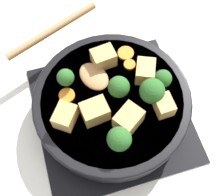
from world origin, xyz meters
The scene contains 18 objects.
ground_plane centered at (0.00, 0.00, 0.00)m, with size 2.40×2.40×0.00m, color white.
front_burner_grate centered at (0.00, 0.00, 0.01)m, with size 0.31×0.31×0.03m.
skillet_pan centered at (0.00, 0.00, 0.06)m, with size 0.32×0.39×0.05m.
wooden_spoon centered at (-0.05, 0.12, 0.09)m, with size 0.21×0.22×0.02m.
tofu_cube_center_large centered at (0.07, 0.03, 0.10)m, with size 0.04×0.03×0.03m, color tan.
tofu_cube_near_handle centered at (0.08, -0.05, 0.09)m, with size 0.04×0.03×0.03m, color tan.
tofu_cube_east_chunk centered at (0.01, 0.08, 0.10)m, with size 0.04×0.04×0.04m, color tan.
tofu_cube_west_chunk centered at (-0.09, -0.02, 0.10)m, with size 0.04×0.03×0.03m, color tan.
tofu_cube_back_piece centered at (-0.04, -0.03, 0.10)m, with size 0.05×0.04×0.04m, color tan.
tofu_cube_front_piece centered at (0.01, -0.06, 0.10)m, with size 0.05×0.04×0.04m, color tan.
broccoli_floret_near_spoon centered at (0.07, -0.02, 0.11)m, with size 0.05×0.05×0.05m.
broccoli_floret_center_top centered at (0.01, 0.01, 0.10)m, with size 0.04×0.04×0.05m.
broccoli_floret_east_rim centered at (0.10, 0.00, 0.10)m, with size 0.03×0.03×0.04m.
broccoli_floret_west_rim centered at (-0.07, 0.05, 0.10)m, with size 0.03×0.03×0.04m.
broccoli_floret_north_edge centered at (-0.01, -0.09, 0.11)m, with size 0.04×0.04×0.05m.
carrot_slice_orange_thin centered at (-0.08, 0.03, 0.08)m, with size 0.03×0.03×0.01m, color orange.
carrot_slice_near_center centered at (0.05, 0.06, 0.08)m, with size 0.02×0.02×0.01m, color orange.
carrot_slice_edge_slice centered at (0.06, 0.09, 0.08)m, with size 0.03×0.03×0.01m, color orange.
Camera 1 is at (-0.07, -0.25, 0.61)m, focal length 50.00 mm.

